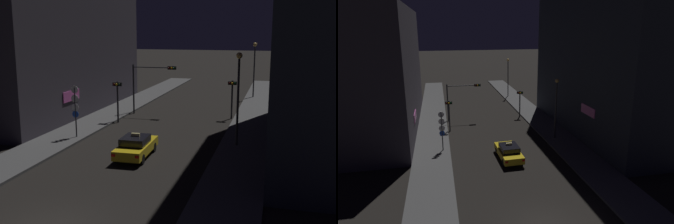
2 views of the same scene
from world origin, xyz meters
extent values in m
cube|color=#4C4C4C|center=(-6.79, 25.20, 0.09)|extent=(3.47, 54.41, 0.17)
cube|color=#4C4C4C|center=(6.79, 25.20, 0.09)|extent=(3.47, 54.41, 0.17)
cube|color=#3D3842|center=(-11.88, 22.91, 6.99)|extent=(6.71, 24.80, 13.97)
cube|color=#D859B2|center=(-8.49, 17.95, 2.52)|extent=(0.08, 2.80, 0.90)
cube|color=#282D38|center=(11.61, 16.16, 10.73)|extent=(6.16, 23.12, 21.45)
cube|color=#D859B2|center=(8.49, 11.53, 3.86)|extent=(0.08, 2.80, 0.90)
cube|color=yellow|center=(0.17, 10.34, 0.62)|extent=(1.93, 4.45, 0.60)
cube|color=black|center=(0.17, 10.14, 1.17)|extent=(1.64, 2.03, 0.50)
cube|color=red|center=(-0.52, 8.10, 0.72)|extent=(0.24, 0.07, 0.16)
cube|color=red|center=(0.98, 8.15, 0.72)|extent=(0.24, 0.07, 0.16)
cylinder|color=black|center=(-0.67, 11.68, 0.32)|extent=(0.24, 0.65, 0.64)
cylinder|color=black|center=(0.92, 11.73, 0.32)|extent=(0.24, 0.65, 0.64)
cylinder|color=black|center=(-0.59, 8.96, 0.32)|extent=(0.24, 0.65, 0.64)
cylinder|color=black|center=(1.01, 9.00, 0.32)|extent=(0.24, 0.65, 0.64)
cube|color=#F4E08C|center=(0.17, 10.24, 1.52)|extent=(0.57, 0.20, 0.20)
cylinder|color=#2D2D33|center=(-4.81, 23.67, 2.43)|extent=(0.16, 0.16, 4.86)
cylinder|color=#2D2D33|center=(-2.86, 23.67, 4.61)|extent=(3.89, 0.10, 0.10)
cube|color=black|center=(-0.92, 23.67, 4.61)|extent=(0.80, 0.28, 0.32)
sphere|color=#3F0C0C|center=(-1.17, 23.50, 4.61)|extent=(0.20, 0.20, 0.20)
sphere|color=yellow|center=(-0.92, 23.50, 4.61)|extent=(0.20, 0.20, 0.20)
sphere|color=#0C3319|center=(-0.67, 23.50, 4.61)|extent=(0.20, 0.20, 0.20)
cylinder|color=#2D2D33|center=(-4.81, 19.51, 1.85)|extent=(0.16, 0.16, 3.71)
cube|color=black|center=(-4.81, 19.51, 3.46)|extent=(0.80, 0.28, 0.32)
sphere|color=#3F0C0C|center=(-5.05, 19.34, 3.46)|extent=(0.20, 0.20, 0.20)
sphere|color=yellow|center=(-4.81, 19.34, 3.46)|extent=(0.20, 0.20, 0.20)
sphere|color=#0C3319|center=(-4.56, 19.34, 3.46)|extent=(0.20, 0.20, 0.20)
cylinder|color=#2D2D33|center=(4.81, 23.77, 1.79)|extent=(0.16, 0.16, 3.59)
cube|color=black|center=(4.81, 23.77, 3.34)|extent=(0.80, 0.28, 0.32)
sphere|color=#3F0C0C|center=(4.56, 23.60, 3.34)|extent=(0.20, 0.20, 0.20)
sphere|color=yellow|center=(4.81, 23.60, 3.34)|extent=(0.20, 0.20, 0.20)
sphere|color=#0C3319|center=(5.05, 23.60, 3.34)|extent=(0.20, 0.20, 0.20)
cylinder|color=#2D2D33|center=(-5.74, 13.43, 2.06)|extent=(0.10, 0.10, 3.78)
cylinder|color=white|center=(-5.74, 13.41, 3.80)|extent=(0.56, 0.03, 0.56)
cylinder|color=white|center=(-5.74, 13.41, 3.12)|extent=(0.58, 0.03, 0.58)
cylinder|color=white|center=(-5.74, 13.41, 2.43)|extent=(0.58, 0.03, 0.58)
cylinder|color=blue|center=(-5.74, 13.41, 1.92)|extent=(0.52, 0.03, 0.52)
cylinder|color=#2D2D33|center=(6.25, 14.37, 3.21)|extent=(0.16, 0.16, 6.07)
sphere|color=#F9C666|center=(6.25, 14.37, 6.45)|extent=(0.43, 0.43, 0.43)
cylinder|color=#2D2D33|center=(5.98, 36.14, 3.18)|extent=(0.16, 0.16, 6.02)
sphere|color=#F9C666|center=(5.98, 36.14, 6.42)|extent=(0.46, 0.46, 0.46)
camera|label=1|loc=(8.95, -14.07, 8.21)|focal=44.06mm
camera|label=2|loc=(-5.80, -15.48, 11.85)|focal=32.99mm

